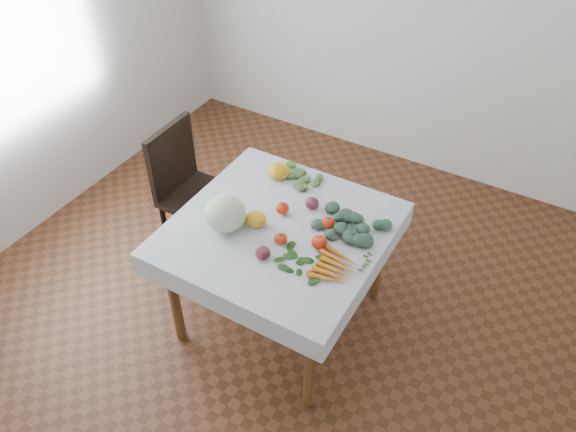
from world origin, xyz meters
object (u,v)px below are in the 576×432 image
at_px(chair, 187,183).
at_px(table, 280,241).
at_px(carrot_bunch, 336,267).
at_px(heirloom_back, 279,171).
at_px(cabbage, 225,213).

bearing_deg(chair, table, -17.29).
xyz_separation_m(chair, carrot_bunch, (1.28, -0.40, 0.24)).
distance_m(chair, heirloom_back, 0.70).
height_order(chair, heirloom_back, chair).
bearing_deg(carrot_bunch, table, 162.71).
bearing_deg(heirloom_back, table, -58.77).
xyz_separation_m(table, heirloom_back, (-0.23, 0.38, 0.15)).
height_order(chair, cabbage, cabbage).
xyz_separation_m(cabbage, heirloom_back, (0.01, 0.53, -0.05)).
distance_m(chair, cabbage, 0.81).
bearing_deg(heirloom_back, carrot_bunch, -38.66).
distance_m(heirloom_back, carrot_bunch, 0.82).
height_order(table, heirloom_back, heirloom_back).
relative_size(table, cabbage, 4.54).
relative_size(chair, carrot_bunch, 3.69).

